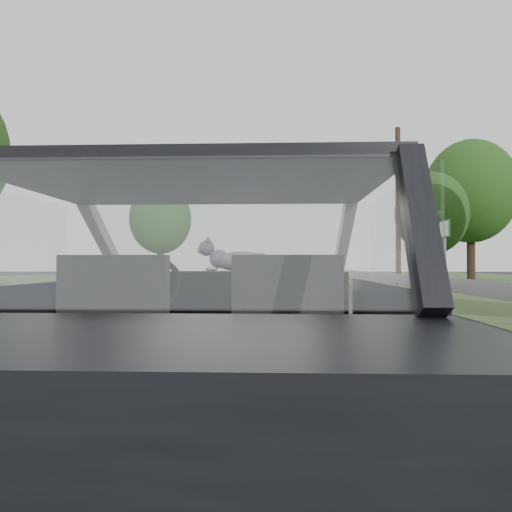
# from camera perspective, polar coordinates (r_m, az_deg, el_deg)

# --- Properties ---
(ground) EXTENTS (140.00, 140.00, 0.00)m
(ground) POSITION_cam_1_polar(r_m,az_deg,el_deg) (2.89, -5.14, -22.17)
(ground) COLOR #36373E
(ground) RESTS_ON ground
(subject_car) EXTENTS (1.80, 4.00, 1.45)m
(subject_car) POSITION_cam_1_polar(r_m,az_deg,el_deg) (2.72, -5.12, -7.76)
(subject_car) COLOR black
(subject_car) RESTS_ON ground
(dashboard) EXTENTS (1.58, 0.45, 0.30)m
(dashboard) POSITION_cam_1_polar(r_m,az_deg,el_deg) (3.32, -3.70, -4.35)
(dashboard) COLOR black
(dashboard) RESTS_ON subject_car
(driver_seat) EXTENTS (0.50, 0.72, 0.42)m
(driver_seat) POSITION_cam_1_polar(r_m,az_deg,el_deg) (2.51, -15.14, -4.74)
(driver_seat) COLOR black
(driver_seat) RESTS_ON subject_car
(passenger_seat) EXTENTS (0.50, 0.72, 0.42)m
(passenger_seat) POSITION_cam_1_polar(r_m,az_deg,el_deg) (2.39, 3.54, -4.96)
(passenger_seat) COLOR black
(passenger_seat) RESTS_ON subject_car
(steering_wheel) EXTENTS (0.36, 0.36, 0.04)m
(steering_wheel) POSITION_cam_1_polar(r_m,az_deg,el_deg) (3.10, -11.67, -3.28)
(steering_wheel) COLOR black
(steering_wheel) RESTS_ON dashboard
(cat) EXTENTS (0.52, 0.17, 0.23)m
(cat) POSITION_cam_1_polar(r_m,az_deg,el_deg) (3.28, -1.66, -0.47)
(cat) COLOR gray
(cat) RESTS_ON dashboard
(guardrail) EXTENTS (0.05, 90.00, 0.32)m
(guardrail) POSITION_cam_1_polar(r_m,az_deg,el_deg) (13.28, 19.75, -2.92)
(guardrail) COLOR #9E9E9E
(guardrail) RESTS_ON ground
(other_car) EXTENTS (2.34, 4.33, 1.35)m
(other_car) POSITION_cam_1_polar(r_m,az_deg,el_deg) (22.69, 3.13, -1.91)
(other_car) COLOR #A5A8B2
(other_car) RESTS_ON ground
(highway_sign) EXTENTS (0.11, 1.09, 2.72)m
(highway_sign) POSITION_cam_1_polar(r_m,az_deg,el_deg) (20.15, 20.78, -0.02)
(highway_sign) COLOR #0A4D12
(highway_sign) RESTS_ON ground
(utility_pole) EXTENTS (0.27, 0.27, 7.20)m
(utility_pole) POSITION_cam_1_polar(r_m,az_deg,el_deg) (23.31, 15.93, 5.36)
(utility_pole) COLOR #322219
(utility_pole) RESTS_ON ground
(tree_2) EXTENTS (4.52, 4.52, 5.82)m
(tree_2) POSITION_cam_1_polar(r_m,az_deg,el_deg) (28.29, 19.43, 2.87)
(tree_2) COLOR #1C3C11
(tree_2) RESTS_ON ground
(tree_3) EXTENTS (6.50, 6.50, 9.33)m
(tree_3) POSITION_cam_1_polar(r_m,az_deg,el_deg) (37.28, 23.33, 4.68)
(tree_3) COLOR #1C3C11
(tree_3) RESTS_ON ground
(tree_6) EXTENTS (4.96, 4.96, 6.64)m
(tree_6) POSITION_cam_1_polar(r_m,az_deg,el_deg) (36.08, -10.86, 2.66)
(tree_6) COLOR #1C3C11
(tree_6) RESTS_ON ground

